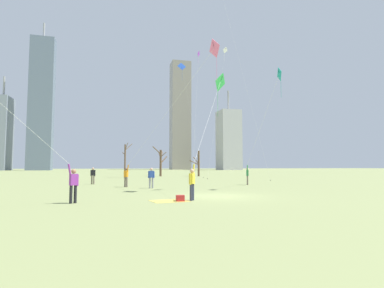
{
  "coord_description": "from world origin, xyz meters",
  "views": [
    {
      "loc": [
        -5.87,
        -17.15,
        1.76
      ],
      "look_at": [
        0.0,
        6.0,
        3.49
      ],
      "focal_mm": 28.51,
      "sensor_mm": 36.0,
      "label": 1
    }
  ],
  "objects_px": {
    "distant_kite_low_near_trees_blue": "(183,73)",
    "kite_flyer_midfield_right_green": "(201,150)",
    "distant_kite_drifting_left_white": "(224,61)",
    "bare_tree_center": "(161,161)",
    "bystander_strolling_midfield": "(151,177)",
    "bare_tree_rightmost": "(198,163)",
    "bystander_watching_nearby": "(93,175)",
    "kite_flyer_midfield_center_orange": "(29,144)",
    "kite_flyer_midfield_left_pink": "(141,154)",
    "bare_tree_far_right_edge": "(125,159)",
    "picnic_spot": "(176,199)",
    "kite_flyer_far_back_teal": "(251,164)",
    "distant_kite_drifting_right_purple": "(198,66)"
  },
  "relations": [
    {
      "from": "kite_flyer_midfield_center_orange",
      "to": "bare_tree_center",
      "type": "bearing_deg",
      "value": 73.54
    },
    {
      "from": "bystander_strolling_midfield",
      "to": "distant_kite_drifting_left_white",
      "type": "height_order",
      "value": "distant_kite_drifting_left_white"
    },
    {
      "from": "kite_flyer_midfield_center_orange",
      "to": "bystander_watching_nearby",
      "type": "bearing_deg",
      "value": 84.8
    },
    {
      "from": "kite_flyer_midfield_left_pink",
      "to": "bystander_strolling_midfield",
      "type": "bearing_deg",
      "value": -44.84
    },
    {
      "from": "kite_flyer_midfield_center_orange",
      "to": "picnic_spot",
      "type": "height_order",
      "value": "kite_flyer_midfield_center_orange"
    },
    {
      "from": "kite_flyer_midfield_center_orange",
      "to": "bare_tree_far_right_edge",
      "type": "bearing_deg",
      "value": 81.49
    },
    {
      "from": "bystander_watching_nearby",
      "to": "distant_kite_drifting_left_white",
      "type": "height_order",
      "value": "distant_kite_drifting_left_white"
    },
    {
      "from": "kite_flyer_far_back_teal",
      "to": "picnic_spot",
      "type": "xyz_separation_m",
      "value": [
        -9.11,
        -10.59,
        -1.85
      ]
    },
    {
      "from": "kite_flyer_midfield_center_orange",
      "to": "distant_kite_drifting_left_white",
      "type": "xyz_separation_m",
      "value": [
        19.89,
        29.77,
        15.58
      ]
    },
    {
      "from": "bystander_strolling_midfield",
      "to": "bare_tree_rightmost",
      "type": "bearing_deg",
      "value": 67.24
    },
    {
      "from": "bystander_strolling_midfield",
      "to": "kite_flyer_midfield_center_orange",
      "type": "bearing_deg",
      "value": -122.54
    },
    {
      "from": "distant_kite_drifting_left_white",
      "to": "bare_tree_rightmost",
      "type": "distance_m",
      "value": 17.6
    },
    {
      "from": "bystander_watching_nearby",
      "to": "bare_tree_far_right_edge",
      "type": "relative_size",
      "value": 0.3
    },
    {
      "from": "kite_flyer_midfield_left_pink",
      "to": "bystander_strolling_midfield",
      "type": "height_order",
      "value": "kite_flyer_midfield_left_pink"
    },
    {
      "from": "kite_flyer_midfield_left_pink",
      "to": "distant_kite_drifting_right_purple",
      "type": "distance_m",
      "value": 21.25
    },
    {
      "from": "distant_kite_low_near_trees_blue",
      "to": "kite_flyer_midfield_right_green",
      "type": "bearing_deg",
      "value": -100.4
    },
    {
      "from": "kite_flyer_midfield_right_green",
      "to": "kite_flyer_midfield_left_pink",
      "type": "bearing_deg",
      "value": 107.92
    },
    {
      "from": "picnic_spot",
      "to": "distant_kite_drifting_right_purple",
      "type": "bearing_deg",
      "value": 72.05
    },
    {
      "from": "kite_flyer_midfield_center_orange",
      "to": "bystander_strolling_midfield",
      "type": "relative_size",
      "value": 7.57
    },
    {
      "from": "bystander_strolling_midfield",
      "to": "bare_tree_center",
      "type": "xyz_separation_m",
      "value": [
        4.9,
        28.22,
        1.72
      ]
    },
    {
      "from": "kite_flyer_far_back_teal",
      "to": "bare_tree_center",
      "type": "xyz_separation_m",
      "value": [
        -4.36,
        26.79,
        0.68
      ]
    },
    {
      "from": "bystander_watching_nearby",
      "to": "kite_flyer_midfield_center_orange",
      "type": "bearing_deg",
      "value": -95.2
    },
    {
      "from": "kite_flyer_midfield_left_pink",
      "to": "bystander_watching_nearby",
      "type": "relative_size",
      "value": 6.58
    },
    {
      "from": "distant_kite_drifting_right_purple",
      "to": "bare_tree_center",
      "type": "distance_m",
      "value": 18.58
    },
    {
      "from": "bystander_watching_nearby",
      "to": "kite_flyer_midfield_right_green",
      "type": "bearing_deg",
      "value": -64.58
    },
    {
      "from": "picnic_spot",
      "to": "bare_tree_center",
      "type": "height_order",
      "value": "bare_tree_center"
    },
    {
      "from": "bare_tree_far_right_edge",
      "to": "bare_tree_rightmost",
      "type": "bearing_deg",
      "value": 11.04
    },
    {
      "from": "kite_flyer_midfield_right_green",
      "to": "kite_flyer_midfield_left_pink",
      "type": "distance_m",
      "value": 8.71
    },
    {
      "from": "kite_flyer_midfield_left_pink",
      "to": "kite_flyer_midfield_center_orange",
      "type": "xyz_separation_m",
      "value": [
        -5.66,
        -10.75,
        -0.05
      ]
    },
    {
      "from": "kite_flyer_midfield_right_green",
      "to": "kite_flyer_far_back_teal",
      "type": "distance_m",
      "value": 11.61
    },
    {
      "from": "bystander_strolling_midfield",
      "to": "distant_kite_low_near_trees_blue",
      "type": "xyz_separation_m",
      "value": [
        7.08,
        20.39,
        15.08
      ]
    },
    {
      "from": "kite_flyer_midfield_right_green",
      "to": "bare_tree_center",
      "type": "height_order",
      "value": "kite_flyer_midfield_right_green"
    },
    {
      "from": "bystander_strolling_midfield",
      "to": "bystander_watching_nearby",
      "type": "bearing_deg",
      "value": 125.66
    },
    {
      "from": "kite_flyer_far_back_teal",
      "to": "bare_tree_rightmost",
      "type": "distance_m",
      "value": 25.47
    },
    {
      "from": "distant_kite_drifting_left_white",
      "to": "bare_tree_center",
      "type": "height_order",
      "value": "distant_kite_drifting_left_white"
    },
    {
      "from": "picnic_spot",
      "to": "bare_tree_rightmost",
      "type": "height_order",
      "value": "bare_tree_rightmost"
    },
    {
      "from": "kite_flyer_midfield_left_pink",
      "to": "distant_kite_drifting_right_purple",
      "type": "height_order",
      "value": "distant_kite_drifting_right_purple"
    },
    {
      "from": "distant_kite_drifting_left_white",
      "to": "bare_tree_center",
      "type": "relative_size",
      "value": 4.0
    },
    {
      "from": "kite_flyer_far_back_teal",
      "to": "bare_tree_rightmost",
      "type": "relative_size",
      "value": 2.08
    },
    {
      "from": "bare_tree_rightmost",
      "to": "bystander_watching_nearby",
      "type": "bearing_deg",
      "value": -128.81
    },
    {
      "from": "bare_tree_center",
      "to": "bystander_strolling_midfield",
      "type": "bearing_deg",
      "value": -99.85
    },
    {
      "from": "kite_flyer_midfield_right_green",
      "to": "distant_kite_drifting_left_white",
      "type": "bearing_deg",
      "value": 67.08
    },
    {
      "from": "bystander_watching_nearby",
      "to": "bare_tree_far_right_edge",
      "type": "height_order",
      "value": "bare_tree_far_right_edge"
    },
    {
      "from": "bystander_strolling_midfield",
      "to": "bare_tree_rightmost",
      "type": "height_order",
      "value": "bare_tree_rightmost"
    },
    {
      "from": "distant_kite_low_near_trees_blue",
      "to": "bare_tree_far_right_edge",
      "type": "bearing_deg",
      "value": 154.38
    },
    {
      "from": "kite_flyer_midfield_left_pink",
      "to": "picnic_spot",
      "type": "distance_m",
      "value": 10.28
    },
    {
      "from": "bystander_watching_nearby",
      "to": "bare_tree_center",
      "type": "relative_size",
      "value": 0.31
    },
    {
      "from": "bare_tree_far_right_edge",
      "to": "kite_flyer_midfield_left_pink",
      "type": "bearing_deg",
      "value": -88.74
    },
    {
      "from": "bystander_watching_nearby",
      "to": "bare_tree_far_right_edge",
      "type": "xyz_separation_m",
      "value": [
        3.62,
        17.6,
        1.92
      ]
    },
    {
      "from": "picnic_spot",
      "to": "kite_flyer_far_back_teal",
      "type": "bearing_deg",
      "value": 49.29
    }
  ]
}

